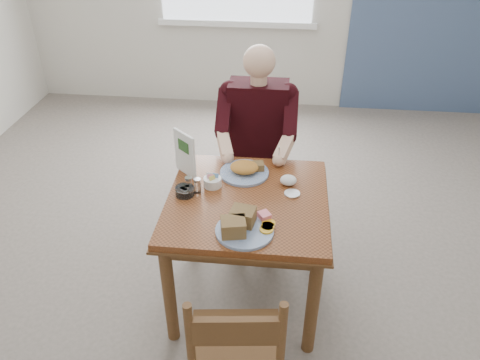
# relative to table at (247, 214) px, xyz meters

# --- Properties ---
(floor) EXTENTS (6.00, 6.00, 0.00)m
(floor) POSITION_rel_table_xyz_m (0.00, 0.00, -0.64)
(floor) COLOR #60574D
(floor) RESTS_ON ground
(lemon_wedge) EXTENTS (0.07, 0.06, 0.03)m
(lemon_wedge) POSITION_rel_table_xyz_m (-0.05, -0.32, 0.13)
(lemon_wedge) COLOR gold
(lemon_wedge) RESTS_ON table
(napkin) EXTENTS (0.11, 0.09, 0.06)m
(napkin) POSITION_rel_table_xyz_m (0.23, 0.16, 0.14)
(napkin) COLOR white
(napkin) RESTS_ON table
(metal_dish) EXTENTS (0.11, 0.11, 0.01)m
(metal_dish) POSITION_rel_table_xyz_m (0.25, 0.06, 0.12)
(metal_dish) COLOR silver
(metal_dish) RESTS_ON table
(table) EXTENTS (0.92, 0.92, 0.75)m
(table) POSITION_rel_table_xyz_m (0.00, 0.00, 0.00)
(table) COLOR brown
(table) RESTS_ON ground
(chair_far) EXTENTS (0.42, 0.42, 0.95)m
(chair_far) POSITION_rel_table_xyz_m (0.00, 0.80, -0.16)
(chair_far) COLOR brown
(chair_far) RESTS_ON ground
(chair_near) EXTENTS (0.47, 0.47, 0.95)m
(chair_near) POSITION_rel_table_xyz_m (0.03, -0.82, -0.16)
(chair_near) COLOR brown
(chair_near) RESTS_ON ground
(diner) EXTENTS (0.53, 0.56, 1.39)m
(diner) POSITION_rel_table_xyz_m (0.00, 0.71, 0.17)
(diner) COLOR tan
(diner) RESTS_ON chair_far
(near_plate) EXTENTS (0.33, 0.32, 0.10)m
(near_plate) POSITION_rel_table_xyz_m (0.00, -0.29, 0.15)
(near_plate) COLOR white
(near_plate) RESTS_ON table
(far_plate) EXTENTS (0.35, 0.35, 0.08)m
(far_plate) POSITION_rel_table_xyz_m (-0.04, 0.25, 0.14)
(far_plate) COLOR white
(far_plate) RESTS_ON table
(caddy) EXTENTS (0.11, 0.11, 0.08)m
(caddy) POSITION_rel_table_xyz_m (-0.21, 0.10, 0.14)
(caddy) COLOR white
(caddy) RESTS_ON table
(shakers) EXTENTS (0.10, 0.06, 0.09)m
(shakers) POSITION_rel_table_xyz_m (-0.31, 0.04, 0.16)
(shakers) COLOR white
(shakers) RESTS_ON table
(creamer) EXTENTS (0.14, 0.14, 0.05)m
(creamer) POSITION_rel_table_xyz_m (-0.36, -0.00, 0.14)
(creamer) COLOR white
(creamer) RESTS_ON table
(menu) EXTENTS (0.15, 0.14, 0.28)m
(menu) POSITION_rel_table_xyz_m (-0.39, 0.22, 0.25)
(menu) COLOR white
(menu) RESTS_ON table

